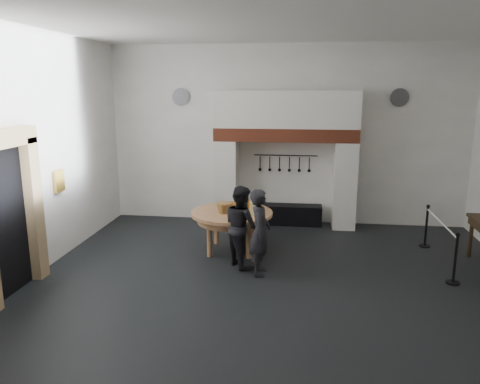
# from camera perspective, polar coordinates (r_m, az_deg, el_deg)

# --- Properties ---
(floor) EXTENTS (9.00, 8.00, 0.02)m
(floor) POSITION_cam_1_polar(r_m,az_deg,el_deg) (8.64, 4.44, -10.95)
(floor) COLOR black
(floor) RESTS_ON ground
(ceiling) EXTENTS (9.00, 8.00, 0.02)m
(ceiling) POSITION_cam_1_polar(r_m,az_deg,el_deg) (7.97, 5.04, 20.15)
(ceiling) COLOR silver
(ceiling) RESTS_ON wall_back
(wall_back) EXTENTS (9.00, 0.02, 4.50)m
(wall_back) POSITION_cam_1_polar(r_m,az_deg,el_deg) (11.97, 5.65, 6.89)
(wall_back) COLOR white
(wall_back) RESTS_ON floor
(wall_front) EXTENTS (9.00, 0.02, 4.50)m
(wall_front) POSITION_cam_1_polar(r_m,az_deg,el_deg) (4.10, 2.02, -4.61)
(wall_front) COLOR white
(wall_front) RESTS_ON floor
(wall_left) EXTENTS (0.02, 8.00, 4.50)m
(wall_left) POSITION_cam_1_polar(r_m,az_deg,el_deg) (9.35, -24.08, 4.18)
(wall_left) COLOR white
(wall_left) RESTS_ON floor
(chimney_pier_left) EXTENTS (0.55, 0.70, 2.15)m
(chimney_pier_left) POSITION_cam_1_polar(r_m,az_deg,el_deg) (11.94, -1.62, 1.22)
(chimney_pier_left) COLOR silver
(chimney_pier_left) RESTS_ON floor
(chimney_pier_right) EXTENTS (0.55, 0.70, 2.15)m
(chimney_pier_right) POSITION_cam_1_polar(r_m,az_deg,el_deg) (11.85, 12.62, 0.82)
(chimney_pier_right) COLOR silver
(chimney_pier_right) RESTS_ON floor
(hearth_brick_band) EXTENTS (3.50, 0.72, 0.32)m
(hearth_brick_band) POSITION_cam_1_polar(r_m,az_deg,el_deg) (11.61, 5.60, 7.01)
(hearth_brick_band) COLOR #9E442B
(hearth_brick_band) RESTS_ON chimney_pier_left
(chimney_hood) EXTENTS (3.50, 0.70, 0.90)m
(chimney_hood) POSITION_cam_1_polar(r_m,az_deg,el_deg) (11.57, 5.67, 10.01)
(chimney_hood) COLOR silver
(chimney_hood) RESTS_ON hearth_brick_band
(iron_range) EXTENTS (1.90, 0.45, 0.50)m
(iron_range) POSITION_cam_1_polar(r_m,az_deg,el_deg) (12.06, 5.40, -2.74)
(iron_range) COLOR black
(iron_range) RESTS_ON floor
(utensil_rail) EXTENTS (1.60, 0.02, 0.02)m
(utensil_rail) POSITION_cam_1_polar(r_m,az_deg,el_deg) (11.95, 5.59, 4.47)
(utensil_rail) COLOR black
(utensil_rail) RESTS_ON wall_back
(door_recess) EXTENTS (0.04, 1.10, 2.50)m
(door_recess) POSITION_cam_1_polar(r_m,az_deg,el_deg) (8.71, -26.68, -3.39)
(door_recess) COLOR black
(door_recess) RESTS_ON floor
(door_jamb_far) EXTENTS (0.22, 0.30, 2.60)m
(door_jamb_far) POSITION_cam_1_polar(r_m,az_deg,el_deg) (9.22, -23.86, -1.96)
(door_jamb_far) COLOR tan
(door_jamb_far) RESTS_ON floor
(door_lintel) EXTENTS (0.22, 1.70, 0.30)m
(door_lintel) POSITION_cam_1_polar(r_m,az_deg,el_deg) (8.41, -27.13, 5.78)
(door_lintel) COLOR tan
(door_lintel) RESTS_ON door_jamb_near
(wall_plaque) EXTENTS (0.05, 0.34, 0.44)m
(wall_plaque) POSITION_cam_1_polar(r_m,az_deg,el_deg) (10.11, -21.18, 1.26)
(wall_plaque) COLOR gold
(wall_plaque) RESTS_ON wall_left
(work_table) EXTENTS (2.17, 2.17, 0.07)m
(work_table) POSITION_cam_1_polar(r_m,az_deg,el_deg) (9.92, -1.00, -2.58)
(work_table) COLOR tan
(work_table) RESTS_ON floor
(pumpkin) EXTENTS (0.36, 0.36, 0.31)m
(pumpkin) POSITION_cam_1_polar(r_m,az_deg,el_deg) (9.94, 0.22, -1.42)
(pumpkin) COLOR orange
(pumpkin) RESTS_ON work_table
(cheese_block_big) EXTENTS (0.22, 0.22, 0.24)m
(cheese_block_big) POSITION_cam_1_polar(r_m,az_deg,el_deg) (9.77, 1.86, -1.89)
(cheese_block_big) COLOR #E0D886
(cheese_block_big) RESTS_ON work_table
(cheese_block_small) EXTENTS (0.18, 0.18, 0.20)m
(cheese_block_small) POSITION_cam_1_polar(r_m,az_deg,el_deg) (10.07, 1.91, -1.56)
(cheese_block_small) COLOR #E6D88A
(cheese_block_small) RESTS_ON work_table
(wicker_basket) EXTENTS (0.40, 0.40, 0.22)m
(wicker_basket) POSITION_cam_1_polar(r_m,az_deg,el_deg) (9.76, -2.00, -1.97)
(wicker_basket) COLOR #9B6938
(wicker_basket) RESTS_ON work_table
(bread_loaf) EXTENTS (0.31, 0.18, 0.13)m
(bread_loaf) POSITION_cam_1_polar(r_m,az_deg,el_deg) (10.24, -1.27, -1.51)
(bread_loaf) COLOR #955C35
(bread_loaf) RESTS_ON work_table
(visitor_near) EXTENTS (0.40, 0.60, 1.64)m
(visitor_near) POSITION_cam_1_polar(r_m,az_deg,el_deg) (8.72, 2.47, -4.94)
(visitor_near) COLOR black
(visitor_near) RESTS_ON floor
(visitor_far) EXTENTS (0.95, 0.99, 1.61)m
(visitor_far) POSITION_cam_1_polar(r_m,az_deg,el_deg) (9.14, 0.18, -4.18)
(visitor_far) COLOR black
(visitor_far) RESTS_ON floor
(pewter_plate_back_left) EXTENTS (0.44, 0.03, 0.44)m
(pewter_plate_back_left) POSITION_cam_1_polar(r_m,az_deg,el_deg) (12.25, -7.24, 11.44)
(pewter_plate_back_left) COLOR #4C4C51
(pewter_plate_back_left) RESTS_ON wall_back
(pewter_plate_back_right) EXTENTS (0.44, 0.03, 0.44)m
(pewter_plate_back_right) POSITION_cam_1_polar(r_m,az_deg,el_deg) (12.09, 18.88, 10.85)
(pewter_plate_back_right) COLOR #4C4C51
(pewter_plate_back_right) RESTS_ON wall_back
(barrier_post_near) EXTENTS (0.05, 0.05, 0.90)m
(barrier_post_near) POSITION_cam_1_polar(r_m,az_deg,el_deg) (9.24, 24.76, -7.53)
(barrier_post_near) COLOR black
(barrier_post_near) RESTS_ON floor
(barrier_post_far) EXTENTS (0.05, 0.05, 0.90)m
(barrier_post_far) POSITION_cam_1_polar(r_m,az_deg,el_deg) (11.06, 21.76, -3.99)
(barrier_post_far) COLOR black
(barrier_post_far) RESTS_ON floor
(barrier_rope) EXTENTS (0.04, 2.00, 0.04)m
(barrier_rope) POSITION_cam_1_polar(r_m,az_deg,el_deg) (10.03, 23.32, -3.43)
(barrier_rope) COLOR silver
(barrier_rope) RESTS_ON barrier_post_near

